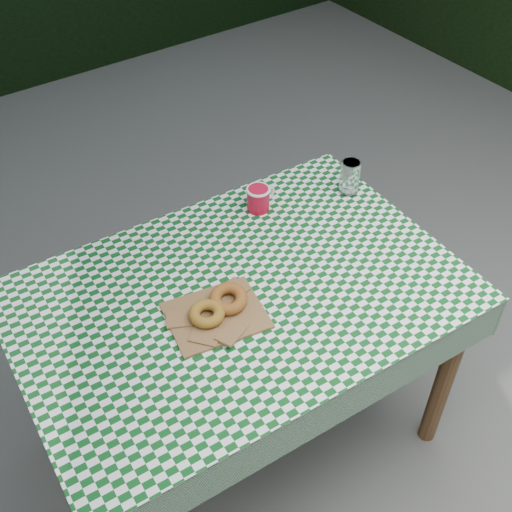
{
  "coord_description": "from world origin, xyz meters",
  "views": [
    {
      "loc": [
        -0.7,
        -1.16,
        2.09
      ],
      "look_at": [
        0.1,
        -0.02,
        0.79
      ],
      "focal_mm": 44.95,
      "sensor_mm": 36.0,
      "label": 1
    }
  ],
  "objects_px": {
    "table": "(242,372)",
    "coffee_mug": "(258,199)",
    "paper_bag": "(216,315)",
    "drinking_glass": "(350,177)"
  },
  "relations": [
    {
      "from": "table",
      "to": "paper_bag",
      "type": "bearing_deg",
      "value": -156.9
    },
    {
      "from": "paper_bag",
      "to": "coffee_mug",
      "type": "relative_size",
      "value": 1.77
    },
    {
      "from": "drinking_glass",
      "to": "table",
      "type": "bearing_deg",
      "value": -162.13
    },
    {
      "from": "table",
      "to": "coffee_mug",
      "type": "bearing_deg",
      "value": 50.07
    },
    {
      "from": "table",
      "to": "paper_bag",
      "type": "distance_m",
      "value": 0.4
    },
    {
      "from": "coffee_mug",
      "to": "paper_bag",
      "type": "bearing_deg",
      "value": -146.28
    },
    {
      "from": "table",
      "to": "coffee_mug",
      "type": "height_order",
      "value": "coffee_mug"
    },
    {
      "from": "table",
      "to": "paper_bag",
      "type": "xyz_separation_m",
      "value": [
        -0.11,
        -0.04,
        0.39
      ]
    },
    {
      "from": "coffee_mug",
      "to": "drinking_glass",
      "type": "distance_m",
      "value": 0.32
    },
    {
      "from": "table",
      "to": "drinking_glass",
      "type": "height_order",
      "value": "drinking_glass"
    }
  ]
}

